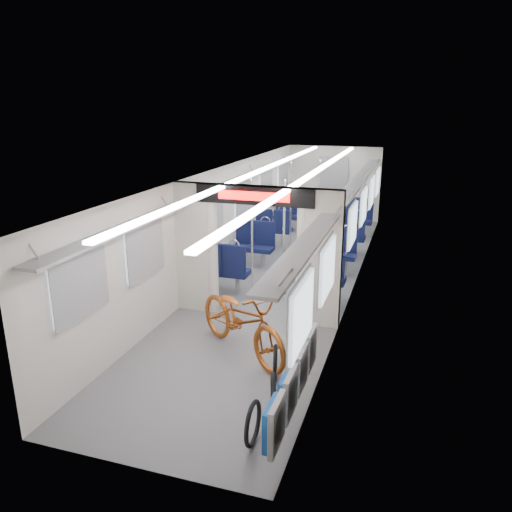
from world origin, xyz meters
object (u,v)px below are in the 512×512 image
(stanchion_near_right, at_px, (284,242))
(stanchion_far_left, at_px, (291,211))
(bike_hoop_a, at_px, (253,425))
(seat_bay_near_right, at_px, (329,260))
(seat_bay_far_right, at_px, (351,222))
(flip_bench, at_px, (294,381))
(bicycle, at_px, (242,320))
(stanchion_near_left, at_px, (252,241))
(bike_hoop_c, at_px, (275,364))
(bike_hoop_b, at_px, (273,395))
(stanchion_far_right, at_px, (318,208))
(seat_bay_near_left, at_px, (241,252))
(seat_bay_far_left, at_px, (283,218))

(stanchion_near_right, bearing_deg, stanchion_far_left, 101.19)
(bike_hoop_a, height_order, seat_bay_near_right, seat_bay_near_right)
(bike_hoop_a, bearing_deg, seat_bay_far_right, 90.54)
(flip_bench, relative_size, stanchion_near_right, 0.92)
(seat_bay_far_right, bearing_deg, flip_bench, -87.03)
(bicycle, xyz_separation_m, stanchion_near_left, (-0.54, 2.11, 0.60))
(seat_bay_far_right, height_order, stanchion_near_right, stanchion_near_right)
(flip_bench, relative_size, seat_bay_near_right, 1.06)
(bike_hoop_c, height_order, stanchion_near_left, stanchion_near_left)
(bicycle, height_order, bike_hoop_c, bicycle)
(bike_hoop_b, distance_m, stanchion_far_left, 6.34)
(bike_hoop_b, height_order, stanchion_far_left, stanchion_far_left)
(seat_bay_near_right, distance_m, stanchion_near_left, 1.82)
(bike_hoop_b, bearing_deg, seat_bay_far_right, 90.89)
(flip_bench, xyz_separation_m, stanchion_near_left, (-1.67, 3.57, 0.57))
(stanchion_near_left, xyz_separation_m, stanchion_far_right, (0.59, 3.32, 0.00))
(flip_bench, height_order, bike_hoop_b, flip_bench)
(bike_hoop_c, distance_m, seat_bay_far_right, 7.19)
(bike_hoop_c, bearing_deg, stanchion_near_left, 114.21)
(flip_bench, height_order, stanchion_far_right, stanchion_far_right)
(bike_hoop_a, distance_m, seat_bay_near_left, 5.50)
(flip_bench, distance_m, bike_hoop_c, 1.07)
(seat_bay_far_left, distance_m, stanchion_far_right, 1.84)
(stanchion_far_left, bearing_deg, stanchion_near_right, -78.81)
(bike_hoop_a, height_order, seat_bay_near_left, seat_bay_near_left)
(stanchion_near_left, height_order, stanchion_far_left, same)
(stanchion_far_left, height_order, stanchion_far_right, same)
(bike_hoop_b, bearing_deg, seat_bay_near_left, 113.99)
(bike_hoop_c, relative_size, seat_bay_far_left, 0.25)
(bicycle, distance_m, bike_hoop_a, 2.10)
(stanchion_far_left, relative_size, stanchion_far_right, 1.00)
(bike_hoop_b, bearing_deg, flip_bench, -33.46)
(bicycle, bearing_deg, seat_bay_far_left, 46.54)
(bike_hoop_a, xyz_separation_m, bike_hoop_b, (0.04, 0.66, -0.01))
(bike_hoop_c, xyz_separation_m, stanchion_near_left, (-1.20, 2.68, 0.92))
(seat_bay_near_left, height_order, seat_bay_near_right, seat_bay_near_left)
(stanchion_near_left, xyz_separation_m, stanchion_near_right, (0.59, 0.05, 0.00))
(seat_bay_far_left, bearing_deg, stanchion_near_left, -82.29)
(flip_bench, height_order, bike_hoop_c, flip_bench)
(seat_bay_far_right, xyz_separation_m, stanchion_far_right, (-0.66, -1.18, 0.58))
(flip_bench, xyz_separation_m, seat_bay_near_left, (-2.29, 4.67, -0.03))
(bicycle, bearing_deg, stanchion_near_right, 35.40)
(stanchion_far_right, bearing_deg, bicycle, -90.53)
(stanchion_far_right, bearing_deg, seat_bay_near_left, -118.51)
(seat_bay_far_left, bearing_deg, stanchion_near_right, -75.04)
(seat_bay_near_left, height_order, stanchion_far_right, stanchion_far_right)
(bike_hoop_a, xyz_separation_m, seat_bay_far_right, (-0.08, 8.53, 0.34))
(stanchion_far_right, bearing_deg, bike_hoop_a, -84.25)
(stanchion_near_left, height_order, stanchion_near_right, same)
(seat_bay_near_left, bearing_deg, stanchion_far_right, 61.49)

